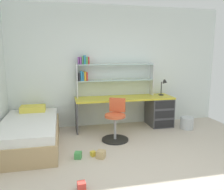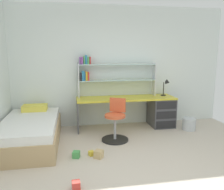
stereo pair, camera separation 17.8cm
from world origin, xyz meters
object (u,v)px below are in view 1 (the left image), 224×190
(waste_bin, at_px, (187,123))
(toy_block_red_0, at_px, (82,186))
(toy_block_natural_2, at_px, (101,154))
(bed_platform, at_px, (30,133))
(desk, at_px, (149,109))
(toy_block_yellow_1, at_px, (93,154))
(swivel_chair, at_px, (115,124))
(bookshelf_hutch, at_px, (105,73))
(desk_lamp, at_px, (164,85))
(toy_block_green_4, at_px, (78,155))

(waste_bin, relative_size, toy_block_red_0, 2.86)
(toy_block_natural_2, bearing_deg, bed_platform, 145.91)
(desk, xyz_separation_m, toy_block_yellow_1, (-1.50, -1.32, -0.36))
(desk, xyz_separation_m, bed_platform, (-2.58, -0.63, -0.16))
(desk, bearing_deg, waste_bin, -28.20)
(bed_platform, bearing_deg, swivel_chair, -2.65)
(bookshelf_hutch, distance_m, swivel_chair, 1.29)
(desk, xyz_separation_m, desk_lamp, (0.38, 0.04, 0.55))
(bed_platform, bearing_deg, toy_block_green_4, -41.61)
(bed_platform, xyz_separation_m, toy_block_yellow_1, (1.07, -0.70, -0.20))
(toy_block_natural_2, height_order, toy_block_green_4, toy_block_natural_2)
(bookshelf_hutch, height_order, toy_block_green_4, bookshelf_hutch)
(desk_lamp, distance_m, waste_bin, 1.01)
(desk_lamp, relative_size, toy_block_yellow_1, 4.83)
(bookshelf_hutch, xyz_separation_m, toy_block_red_0, (-0.77, -2.42, -1.20))
(swivel_chair, xyz_separation_m, toy_block_natural_2, (-0.42, -0.73, -0.26))
(bookshelf_hutch, relative_size, toy_block_green_4, 16.44)
(waste_bin, height_order, toy_block_red_0, waste_bin)
(desk, relative_size, swivel_chair, 2.72)
(waste_bin, xyz_separation_m, toy_block_yellow_1, (-2.26, -0.92, -0.09))
(toy_block_yellow_1, distance_m, toy_block_natural_2, 0.16)
(desk, bearing_deg, toy_block_natural_2, -134.25)
(bookshelf_hutch, bearing_deg, swivel_chair, -88.30)
(toy_block_natural_2, bearing_deg, bookshelf_hutch, 76.42)
(desk, height_order, waste_bin, desk)
(toy_block_red_0, distance_m, toy_block_yellow_1, 0.95)
(desk, bearing_deg, toy_block_red_0, -128.49)
(bed_platform, bearing_deg, desk, 13.64)
(bed_platform, height_order, toy_block_green_4, bed_platform)
(bookshelf_hutch, relative_size, toy_block_yellow_1, 22.41)
(desk_lamp, bearing_deg, bed_platform, -167.25)
(desk_lamp, height_order, swivel_chair, desk_lamp)
(toy_block_green_4, bearing_deg, bed_platform, 138.39)
(desk_lamp, relative_size, waste_bin, 1.33)
(bookshelf_hutch, distance_m, toy_block_yellow_1, 2.00)
(bookshelf_hutch, distance_m, waste_bin, 2.16)
(bookshelf_hutch, relative_size, toy_block_natural_2, 13.98)
(bookshelf_hutch, xyz_separation_m, toy_block_green_4, (-0.75, -1.55, -1.20))
(bed_platform, xyz_separation_m, waste_bin, (3.33, 0.22, -0.11))
(desk, relative_size, desk_lamp, 5.75)
(swivel_chair, distance_m, toy_block_natural_2, 0.88)
(waste_bin, distance_m, toy_block_red_0, 3.12)
(bed_platform, relative_size, toy_block_green_4, 17.59)
(bed_platform, bearing_deg, toy_block_yellow_1, -33.03)
(swivel_chair, height_order, bed_platform, swivel_chair)
(waste_bin, relative_size, toy_block_green_4, 2.68)
(toy_block_natural_2, bearing_deg, toy_block_red_0, -115.50)
(swivel_chair, distance_m, bed_platform, 1.61)
(desk, height_order, bookshelf_hutch, bookshelf_hutch)
(bed_platform, height_order, toy_block_natural_2, bed_platform)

